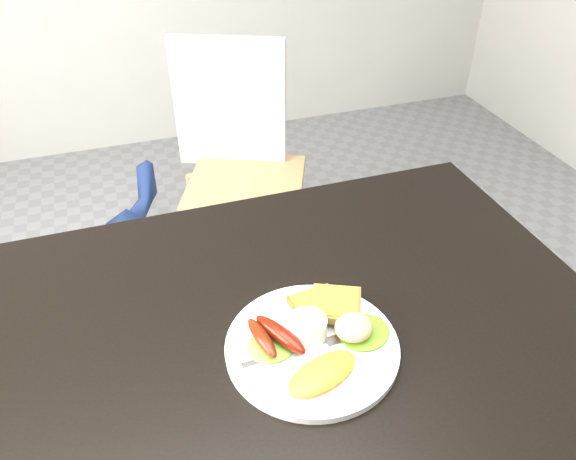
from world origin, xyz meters
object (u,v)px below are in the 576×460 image
(person, at_px, (67,148))
(plate, at_px, (312,347))
(dining_table, at_px, (261,345))
(dining_chair, at_px, (246,186))

(person, height_order, plate, person)
(dining_table, xyz_separation_m, person, (-0.28, 0.71, 0.05))
(dining_table, distance_m, dining_chair, 0.98)
(dining_chair, xyz_separation_m, plate, (-0.14, -0.97, 0.31))
(dining_chair, bearing_deg, dining_table, -79.29)
(dining_chair, xyz_separation_m, person, (-0.49, -0.20, 0.33))
(person, distance_m, plate, 0.84)
(dining_table, xyz_separation_m, dining_chair, (0.21, 0.91, -0.28))
(dining_table, relative_size, plate, 4.35)
(person, bearing_deg, plate, 139.57)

